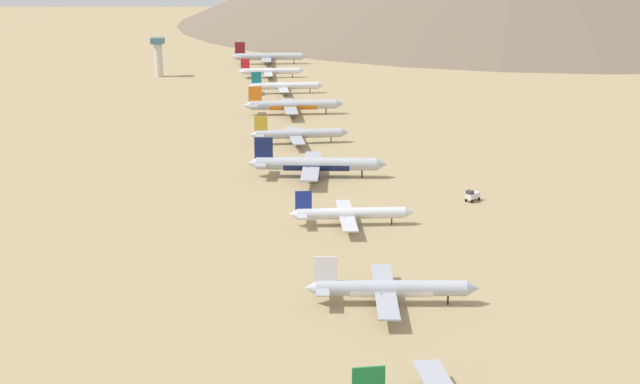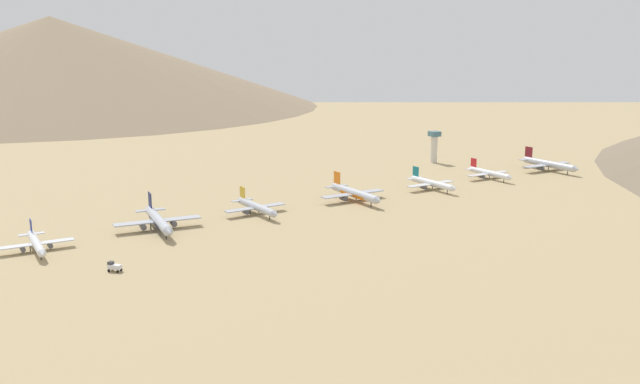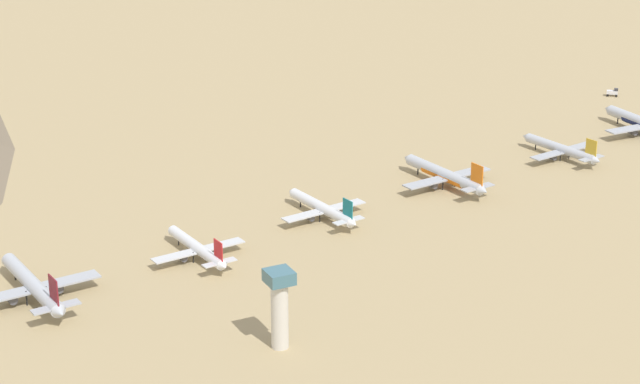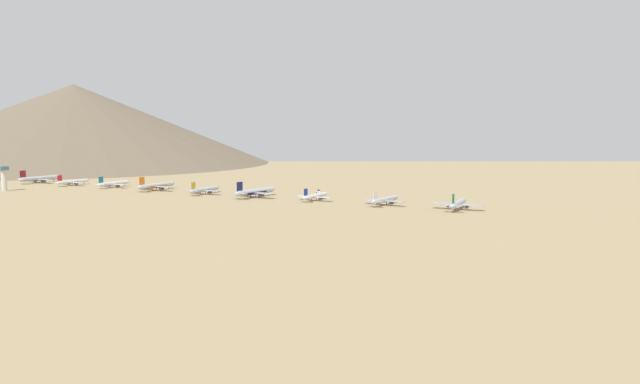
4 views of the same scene
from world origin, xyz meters
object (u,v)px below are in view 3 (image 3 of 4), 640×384
(parked_jet_5, at_px, (445,175))
(parked_jet_7, at_px, (197,248))
(service_truck, at_px, (613,92))
(parked_jet_6, at_px, (322,208))
(parked_jet_8, at_px, (33,285))
(parked_jet_4, at_px, (561,149))
(control_tower, at_px, (280,304))

(parked_jet_5, xyz_separation_m, parked_jet_7, (-21.41, 107.71, -0.76))
(service_truck, bearing_deg, parked_jet_6, 111.77)
(parked_jet_5, xyz_separation_m, parked_jet_6, (-8.46, 55.92, -0.63))
(parked_jet_5, relative_size, parked_jet_8, 0.96)
(parked_jet_4, height_order, parked_jet_6, parked_jet_4)
(parked_jet_6, bearing_deg, service_truck, -68.23)
(parked_jet_4, height_order, service_truck, parked_jet_4)
(control_tower, bearing_deg, parked_jet_8, 41.72)
(parked_jet_7, bearing_deg, parked_jet_4, -80.53)
(parked_jet_6, distance_m, control_tower, 95.73)
(parked_jet_7, xyz_separation_m, control_tower, (-66.29, 1.16, 9.26))
(parked_jet_4, xyz_separation_m, parked_jet_8, (-34.30, 221.62, 0.80))
(parked_jet_7, distance_m, control_tower, 66.95)
(parked_jet_4, distance_m, parked_jet_6, 116.26)
(parked_jet_4, distance_m, service_truck, 100.66)
(parked_jet_5, distance_m, parked_jet_7, 109.82)
(parked_jet_6, bearing_deg, parked_jet_8, 100.32)
(service_truck, bearing_deg, parked_jet_4, 128.47)
(parked_jet_6, xyz_separation_m, control_tower, (-79.23, 52.94, 9.14))
(parked_jet_5, height_order, parked_jet_8, parked_jet_8)
(parked_jet_6, relative_size, service_truck, 7.37)
(parked_jet_4, distance_m, parked_jet_8, 224.26)
(parked_jet_5, bearing_deg, control_tower, 128.85)
(parked_jet_4, relative_size, parked_jet_5, 0.86)
(parked_jet_6, height_order, control_tower, control_tower)
(parked_jet_6, relative_size, parked_jet_7, 1.03)
(parked_jet_5, height_order, service_truck, parked_jet_5)
(parked_jet_7, bearing_deg, service_truck, -69.80)
(parked_jet_4, relative_size, parked_jet_7, 1.04)
(parked_jet_7, xyz_separation_m, service_truck, (90.48, -245.88, -1.77))
(parked_jet_7, relative_size, control_tower, 1.72)
(parked_jet_6, height_order, parked_jet_7, parked_jet_6)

